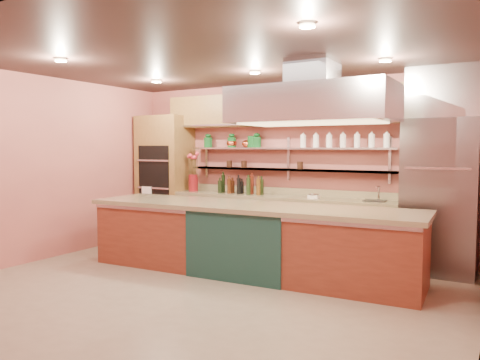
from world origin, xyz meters
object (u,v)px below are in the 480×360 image
Objects in this scene: island at (249,239)px; copper_kettle at (247,144)px; refrigerator at (440,197)px; flower_vase at (193,183)px; green_canister at (252,142)px; kitchen_scale at (314,195)px.

copper_kettle is at bearing 117.29° from island.
refrigerator is 0.46× the size of island.
island is at bearing -59.57° from copper_kettle.
flower_vase is (-4.13, 0.01, 0.03)m from refrigerator.
copper_kettle is (0.98, 0.22, 0.70)m from flower_vase.
flower_vase is 1.85× the size of copper_kettle.
green_canister is at bearing 114.11° from island.
refrigerator is 10.77× the size of green_canister.
kitchen_scale is (-1.82, 0.01, -0.07)m from refrigerator.
flower_vase is at bearing -168.60° from green_canister.
flower_vase is 1.22m from copper_kettle.
green_canister is at bearing 11.40° from flower_vase.
refrigerator is 2.66m from island.
island is at bearing -93.19° from kitchen_scale.
copper_kettle reaches higher than kitchen_scale.
copper_kettle reaches higher than flower_vase.
copper_kettle is at bearing -175.47° from kitchen_scale.
flower_vase is at bearing 141.64° from island.
green_canister is (1.09, 0.22, 0.73)m from flower_vase.
green_canister is at bearing -176.33° from kitchen_scale.
refrigerator is 3.24m from copper_kettle.
kitchen_scale is 1.49m from green_canister.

